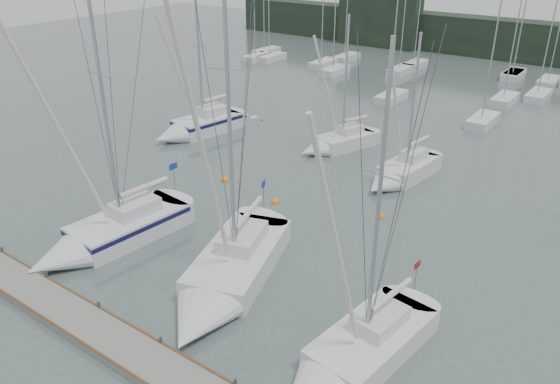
{
  "coord_description": "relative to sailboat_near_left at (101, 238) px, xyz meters",
  "views": [
    {
      "loc": [
        16.22,
        -15.44,
        15.87
      ],
      "look_at": [
        1.58,
        5.0,
        3.63
      ],
      "focal_mm": 35.0,
      "sensor_mm": 36.0,
      "label": 1
    }
  ],
  "objects": [
    {
      "name": "sailboat_near_center",
      "position": [
        8.13,
        0.59,
        -0.05
      ],
      "size": [
        6.34,
        10.89,
        17.77
      ],
      "rotation": [
        0.0,
        0.0,
        0.31
      ],
      "color": "silver",
      "rests_on": "ground"
    },
    {
      "name": "far_treeline",
      "position": [
        6.6,
        62.3,
        1.86
      ],
      "size": [
        90.0,
        4.0,
        5.0
      ],
      "primitive_type": "cube",
      "color": "black",
      "rests_on": "ground"
    },
    {
      "name": "sailboat_near_right",
      "position": [
        15.48,
        -0.51,
        -0.12
      ],
      "size": [
        3.86,
        8.93,
        13.83
      ],
      "rotation": [
        0.0,
        0.0,
        -0.14
      ],
      "color": "silver",
      "rests_on": "ground"
    },
    {
      "name": "far_building_left",
      "position": [
        -13.4,
        60.3,
        3.36
      ],
      "size": [
        12.0,
        3.0,
        8.0
      ],
      "primitive_type": "cube",
      "color": "black",
      "rests_on": "ground"
    },
    {
      "name": "seagull",
      "position": [
        8.16,
        3.29,
        7.5
      ],
      "size": [
        0.94,
        0.42,
        0.19
      ],
      "rotation": [
        0.0,
        0.0,
        -0.05
      ],
      "color": "silver",
      "rests_on": "ground"
    },
    {
      "name": "mast_forest",
      "position": [
        8.47,
        45.06,
        -0.16
      ],
      "size": [
        61.05,
        26.69,
        14.71
      ],
      "color": "silver",
      "rests_on": "ground"
    },
    {
      "name": "ground",
      "position": [
        6.6,
        0.3,
        -0.64
      ],
      "size": [
        160.0,
        160.0,
        0.0
      ],
      "primitive_type": "plane",
      "color": "#4D5D59",
      "rests_on": "ground"
    },
    {
      "name": "buoy_b",
      "position": [
        10.88,
        12.13,
        -0.64
      ],
      "size": [
        0.49,
        0.49,
        0.49
      ],
      "primitive_type": "sphere",
      "color": "orange",
      "rests_on": "ground"
    },
    {
      "name": "buoy_c",
      "position": [
        -0.35,
        10.64,
        -0.64
      ],
      "size": [
        0.59,
        0.59,
        0.59
      ],
      "primitive_type": "sphere",
      "color": "orange",
      "rests_on": "ground"
    },
    {
      "name": "sailboat_mid_a",
      "position": [
        -8.44,
        16.08,
        0.03
      ],
      "size": [
        4.16,
        8.39,
        12.28
      ],
      "rotation": [
        0.0,
        0.0,
        -0.17
      ],
      "color": "silver",
      "rests_on": "ground"
    },
    {
      "name": "dock",
      "position": [
        6.6,
        -4.7,
        -0.44
      ],
      "size": [
        24.0,
        2.0,
        0.4
      ],
      "primitive_type": "cube",
      "color": "slate",
      "rests_on": "ground"
    },
    {
      "name": "sailboat_mid_b",
      "position": [
        2.85,
        19.94,
        -0.12
      ],
      "size": [
        4.47,
        6.99,
        10.99
      ],
      "rotation": [
        0.0,
        0.0,
        -0.36
      ],
      "color": "silver",
      "rests_on": "ground"
    },
    {
      "name": "sailboat_near_left",
      "position": [
        0.0,
        0.0,
        0.0
      ],
      "size": [
        4.03,
        9.8,
        15.81
      ],
      "rotation": [
        0.0,
        0.0,
        -0.1
      ],
      "color": "silver",
      "rests_on": "ground"
    },
    {
      "name": "sailboat_mid_c",
      "position": [
        9.52,
        17.42,
        -0.09
      ],
      "size": [
        3.25,
        7.33,
        10.7
      ],
      "rotation": [
        0.0,
        0.0,
        -0.14
      ],
      "color": "silver",
      "rests_on": "ground"
    },
    {
      "name": "buoy_a",
      "position": [
        4.48,
        9.95,
        -0.64
      ],
      "size": [
        0.57,
        0.57,
        0.57
      ],
      "primitive_type": "sphere",
      "color": "orange",
      "rests_on": "ground"
    }
  ]
}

